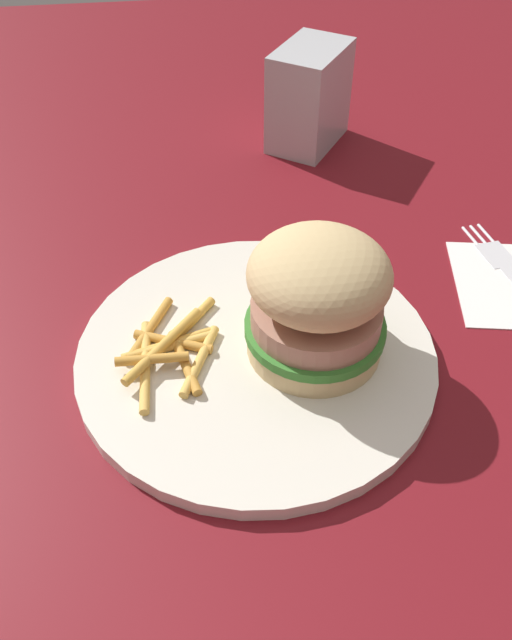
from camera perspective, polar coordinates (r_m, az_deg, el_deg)
name	(u,v)px	position (r m, az deg, el deg)	size (l,w,h in m)	color
ground_plane	(217,374)	(0.49, -3.30, -4.58)	(1.60, 1.60, 0.00)	maroon
plate	(256,355)	(0.49, 0.00, -3.02)	(0.26, 0.26, 0.01)	silver
sandwich	(317,299)	(0.46, 5.26, 1.83)	(0.10, 0.10, 0.10)	tan
fries_pile	(169,348)	(0.49, -7.42, -2.35)	(0.11, 0.08, 0.01)	gold
napkin_dispenser	(309,97)	(0.74, 4.55, 18.44)	(0.09, 0.06, 0.10)	#B7BABF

